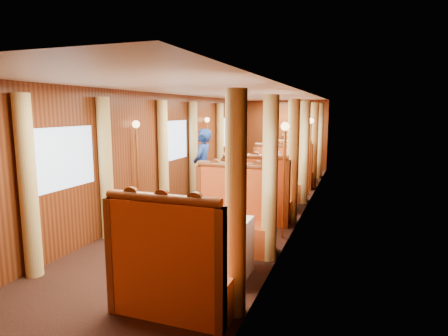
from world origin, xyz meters
The scene contains 48 objects.
floor centered at (0.00, 0.00, 0.00)m, with size 3.00×12.00×0.01m, color black, non-canonical shape.
ceiling centered at (0.00, 0.00, 2.50)m, with size 3.00×12.00×0.01m, color silver, non-canonical shape.
wall_far centered at (0.00, 6.00, 1.25)m, with size 3.00×2.50×0.01m, color brown, non-canonical shape.
wall_left centered at (-1.50, 0.00, 1.25)m, with size 12.00×2.50×0.01m, color brown, non-canonical shape.
wall_right centered at (1.50, 0.00, 1.25)m, with size 12.00×2.50×0.01m, color brown, non-canonical shape.
doorway_far centered at (0.00, 5.97, 1.00)m, with size 0.80×0.04×2.00m, color brown.
table_near centered at (0.75, -3.50, 0.38)m, with size 1.05×0.72×0.75m, color white.
banquette_near_fwd centered at (0.75, -4.51, 0.42)m, with size 1.30×0.55×1.34m.
banquette_near_aft centered at (0.75, -2.49, 0.42)m, with size 1.30×0.55×1.34m.
table_mid centered at (0.75, 0.00, 0.38)m, with size 1.05×0.72×0.75m, color white.
banquette_mid_fwd centered at (0.75, -1.01, 0.42)m, with size 1.30×0.55×1.34m.
banquette_mid_aft centered at (0.75, 1.01, 0.42)m, with size 1.30×0.55×1.34m.
table_far centered at (0.75, 3.50, 0.38)m, with size 1.05×0.72×0.75m, color white.
banquette_far_fwd centered at (0.75, 2.49, 0.42)m, with size 1.30×0.55×1.34m.
banquette_far_aft centered at (0.75, 4.51, 0.42)m, with size 1.30×0.55×1.34m.
tea_tray centered at (0.64, -3.53, 0.76)m, with size 0.34×0.26×0.01m, color silver.
teapot_left centered at (0.54, -3.59, 0.82)m, with size 0.17×0.13×0.14m, color silver, non-canonical shape.
teapot_right centered at (0.71, -3.61, 0.81)m, with size 0.16×0.12×0.13m, color silver, non-canonical shape.
teapot_back centered at (0.64, -3.43, 0.82)m, with size 0.17×0.13×0.14m, color silver, non-canonical shape.
fruit_plate centered at (1.02, -3.63, 0.77)m, with size 0.22×0.22×0.05m.
cup_inboard centered at (0.38, -3.42, 0.86)m, with size 0.08×0.08×0.26m.
cup_outboard centered at (0.43, -3.31, 0.86)m, with size 0.08×0.08×0.26m.
rose_vase_mid centered at (0.74, 0.03, 0.93)m, with size 0.06×0.06×0.36m.
rose_vase_far centered at (0.78, 3.53, 0.93)m, with size 0.06×0.06×0.36m.
window_left_near centered at (-1.49, -3.50, 1.45)m, with size 1.20×0.90×0.01m, color #96ADCE, non-canonical shape.
curtain_left_near_a centered at (-1.38, -4.28, 1.18)m, with size 0.22×0.22×2.35m, color #DFC272.
curtain_left_near_b centered at (-1.38, -2.72, 1.18)m, with size 0.22×0.22×2.35m, color #DFC272.
window_right_near centered at (1.49, -3.50, 1.45)m, with size 1.20×0.90×0.01m, color #96ADCE, non-canonical shape.
curtain_right_near_a centered at (1.38, -4.28, 1.18)m, with size 0.22×0.22×2.35m, color #DFC272.
curtain_right_near_b centered at (1.38, -2.72, 1.18)m, with size 0.22×0.22×2.35m, color #DFC272.
window_left_mid centered at (-1.49, 0.00, 1.45)m, with size 1.20×0.90×0.01m, color #96ADCE, non-canonical shape.
curtain_left_mid_a centered at (-1.38, -0.78, 1.18)m, with size 0.22×0.22×2.35m, color #DFC272.
curtain_left_mid_b centered at (-1.38, 0.78, 1.18)m, with size 0.22×0.22×2.35m, color #DFC272.
window_right_mid centered at (1.49, 0.00, 1.45)m, with size 1.20×0.90×0.01m, color #96ADCE, non-canonical shape.
curtain_right_mid_a centered at (1.38, -0.78, 1.18)m, with size 0.22×0.22×2.35m, color #DFC272.
curtain_right_mid_b centered at (1.38, 0.78, 1.18)m, with size 0.22×0.22×2.35m, color #DFC272.
window_left_far centered at (-1.49, 3.50, 1.45)m, with size 1.20×0.90×0.01m, color #96ADCE, non-canonical shape.
curtain_left_far_a centered at (-1.38, 2.72, 1.18)m, with size 0.22×0.22×2.35m, color #DFC272.
curtain_left_far_b centered at (-1.38, 4.28, 1.18)m, with size 0.22×0.22×2.35m, color #DFC272.
window_right_far centered at (1.49, 3.50, 1.45)m, with size 1.20×0.90×0.01m, color #96ADCE, non-canonical shape.
curtain_right_far_a centered at (1.38, 2.72, 1.18)m, with size 0.22×0.22×2.35m, color #DFC272.
curtain_right_far_b centered at (1.38, 4.28, 1.18)m, with size 0.22×0.22×2.35m, color #DFC272.
sconce_left_fore centered at (-1.40, -1.75, 1.38)m, with size 0.14×0.14×1.95m.
sconce_right_fore centered at (1.40, -1.75, 1.38)m, with size 0.14×0.14×1.95m.
sconce_left_aft centered at (-1.40, 1.75, 1.38)m, with size 0.14×0.14×1.95m.
sconce_right_aft centered at (1.40, 1.75, 1.38)m, with size 0.14×0.14×1.95m.
steward centered at (-0.79, -0.02, 0.86)m, with size 0.63×0.41×1.73m, color navy.
passenger centered at (0.75, 0.78, 0.74)m, with size 0.40×0.44×0.76m.
Camera 1 is at (2.51, -7.80, 2.14)m, focal length 30.00 mm.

